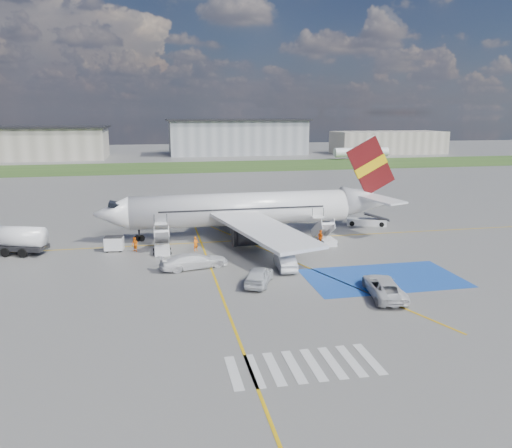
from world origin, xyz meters
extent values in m
plane|color=#60605E|center=(0.00, 0.00, 0.00)|extent=(400.00, 400.00, 0.00)
cube|color=#2D4C1E|center=(0.00, 95.00, 0.01)|extent=(400.00, 30.00, 0.01)
cube|color=gold|center=(0.00, 12.00, 0.01)|extent=(120.00, 0.20, 0.01)
cube|color=gold|center=(-5.00, -10.00, 0.01)|extent=(0.20, 60.00, 0.01)
cube|color=gold|center=(0.00, 12.00, 0.01)|extent=(20.71, 56.45, 0.01)
cube|color=#1B48A3|center=(10.00, -4.00, 0.01)|extent=(14.00, 8.00, 0.01)
cube|color=silver|center=(-6.00, -18.00, 0.01)|extent=(0.60, 4.00, 0.01)
cube|color=silver|center=(-4.80, -18.00, 0.01)|extent=(0.60, 4.00, 0.01)
cube|color=silver|center=(-3.60, -18.00, 0.01)|extent=(0.60, 4.00, 0.01)
cube|color=silver|center=(-2.40, -18.00, 0.01)|extent=(0.60, 4.00, 0.01)
cube|color=silver|center=(-1.20, -18.00, 0.01)|extent=(0.60, 4.00, 0.01)
cube|color=silver|center=(0.00, -18.00, 0.01)|extent=(0.60, 4.00, 0.01)
cube|color=silver|center=(1.20, -18.00, 0.01)|extent=(0.60, 4.00, 0.01)
cube|color=silver|center=(2.40, -18.00, 0.01)|extent=(0.60, 4.00, 0.01)
cube|color=gray|center=(-55.00, 130.00, 5.00)|extent=(60.00, 22.00, 10.00)
cube|color=gray|center=(20.00, 135.00, 6.00)|extent=(48.00, 18.00, 12.00)
cube|color=gray|center=(75.00, 128.00, 4.00)|extent=(40.00, 16.00, 8.00)
cylinder|color=silver|center=(0.00, 14.00, 3.40)|extent=(26.00, 3.90, 3.90)
cone|color=silver|center=(-15.00, 14.00, 3.40)|extent=(4.00, 3.90, 3.90)
cube|color=black|center=(-14.40, 14.00, 4.45)|extent=(1.67, 1.90, 0.82)
cone|color=silver|center=(16.20, 14.00, 3.80)|extent=(6.50, 3.90, 3.90)
cube|color=silver|center=(1.00, 5.50, 2.80)|extent=(9.86, 15.95, 1.40)
cube|color=silver|center=(1.00, 22.50, 2.80)|extent=(9.86, 15.95, 1.40)
cylinder|color=#38383A|center=(0.00, 8.40, 1.40)|extent=(3.40, 2.10, 2.10)
cylinder|color=#38383A|center=(0.00, 19.60, 1.40)|extent=(3.40, 2.10, 2.10)
cube|color=#530E0F|center=(16.50, 14.00, 8.20)|extent=(6.62, 0.30, 7.45)
cube|color=yellow|center=(16.50, 14.00, 8.20)|extent=(4.36, 0.40, 3.08)
cube|color=silver|center=(16.80, 10.80, 4.50)|extent=(4.73, 5.95, 0.49)
cube|color=silver|center=(16.80, 17.20, 4.50)|extent=(4.73, 5.95, 0.49)
cube|color=black|center=(0.00, 12.04, 3.75)|extent=(19.50, 0.04, 0.18)
cube|color=black|center=(0.00, 15.96, 3.75)|extent=(19.50, 0.04, 0.18)
cube|color=silver|center=(-9.50, 9.85, 1.45)|extent=(1.40, 3.73, 2.32)
cube|color=silver|center=(-9.50, 11.75, 2.50)|extent=(1.40, 1.00, 0.12)
cylinder|color=black|center=(-10.20, 11.75, 3.05)|extent=(0.06, 0.06, 1.10)
cylinder|color=black|center=(-8.80, 11.75, 3.05)|extent=(0.06, 0.06, 1.10)
cube|color=silver|center=(-9.50, 8.25, 0.35)|extent=(1.60, 2.40, 0.70)
cube|color=silver|center=(9.00, 9.85, 1.45)|extent=(1.40, 3.73, 2.32)
cube|color=silver|center=(9.00, 11.75, 2.50)|extent=(1.40, 1.00, 0.12)
cylinder|color=black|center=(8.30, 11.75, 3.05)|extent=(0.06, 0.06, 1.10)
cylinder|color=black|center=(9.70, 11.75, 3.05)|extent=(0.06, 0.06, 1.10)
cube|color=silver|center=(9.00, 8.25, 0.35)|extent=(1.60, 2.40, 0.70)
cylinder|color=silver|center=(-24.72, 11.14, 1.93)|extent=(6.92, 4.27, 2.22)
cube|color=black|center=(-24.72, 11.14, 0.82)|extent=(6.92, 4.27, 0.48)
cube|color=silver|center=(-14.57, 10.29, 0.84)|extent=(2.10, 1.41, 1.39)
cube|color=black|center=(-14.57, 10.29, 1.58)|extent=(1.99, 1.30, 0.12)
cube|color=silver|center=(17.57, 16.81, 0.43)|extent=(5.40, 3.43, 0.85)
cube|color=black|center=(18.77, 16.35, 1.17)|extent=(3.58, 2.39, 0.95)
imported|color=silver|center=(-1.43, -3.40, 0.82)|extent=(3.69, 5.19, 1.64)
imported|color=silver|center=(1.95, 0.32, 0.75)|extent=(1.90, 4.65, 1.50)
imported|color=silver|center=(8.06, -8.09, 0.98)|extent=(3.35, 5.61, 1.97)
imported|color=white|center=(-6.59, 2.44, 0.98)|extent=(5.32, 3.10, 1.96)
imported|color=orange|center=(-5.88, 8.64, 0.78)|extent=(0.68, 0.60, 1.56)
imported|color=orange|center=(-12.37, 9.59, 0.81)|extent=(0.96, 1.00, 1.62)
imported|color=orange|center=(8.13, 8.10, 0.90)|extent=(0.67, 1.12, 1.79)
camera|label=1|loc=(-10.04, -43.94, 14.70)|focal=35.00mm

